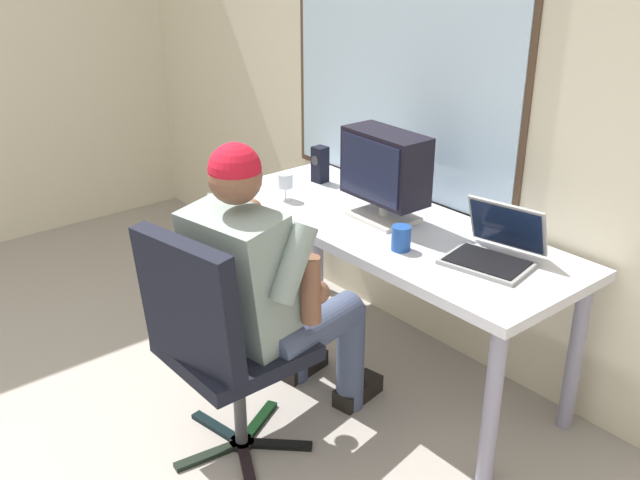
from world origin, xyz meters
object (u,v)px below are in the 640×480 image
(crt_monitor, at_px, (385,169))
(coffee_mug, at_px, (401,238))
(person_seated, at_px, (267,286))
(office_chair, at_px, (215,335))
(wine_glass, at_px, (285,182))
(laptop, at_px, (496,246))
(desk_speaker, at_px, (320,164))
(desk, at_px, (388,242))

(crt_monitor, relative_size, coffee_mug, 3.97)
(person_seated, height_order, crt_monitor, person_seated)
(office_chair, relative_size, wine_glass, 7.62)
(crt_monitor, height_order, wine_glass, crt_monitor)
(laptop, bearing_deg, desk_speaker, 176.90)
(laptop, bearing_deg, wine_glass, -167.71)
(desk, xyz_separation_m, office_chair, (0.07, -0.95, -0.08))
(wine_glass, distance_m, coffee_mug, 0.75)
(crt_monitor, distance_m, wine_glass, 0.52)
(wine_glass, bearing_deg, person_seated, -42.78)
(office_chair, relative_size, coffee_mug, 9.67)
(wine_glass, xyz_separation_m, desk_speaker, (-0.09, 0.29, 0.00))
(crt_monitor, bearing_deg, coffee_mug, -32.10)
(crt_monitor, height_order, coffee_mug, crt_monitor)
(desk, distance_m, desk_speaker, 0.66)
(coffee_mug, bearing_deg, wine_glass, -179.24)
(desk, bearing_deg, wine_glass, -162.58)
(desk, bearing_deg, person_seated, -87.59)
(laptop, xyz_separation_m, wine_glass, (-1.05, -0.23, 0.03))
(wine_glass, height_order, coffee_mug, wine_glass)
(desk, relative_size, office_chair, 1.80)
(crt_monitor, xyz_separation_m, laptop, (0.58, 0.04, -0.17))
(desk, height_order, laptop, laptop)
(person_seated, bearing_deg, coffee_mug, 69.77)
(desk_speaker, bearing_deg, wine_glass, -71.88)
(person_seated, height_order, wine_glass, person_seated)
(desk, bearing_deg, desk_speaker, 168.66)
(person_seated, bearing_deg, desk_speaker, 128.97)
(crt_monitor, bearing_deg, desk, -19.73)
(crt_monitor, bearing_deg, laptop, 4.07)
(crt_monitor, height_order, laptop, crt_monitor)
(office_chair, relative_size, crt_monitor, 2.44)
(crt_monitor, bearing_deg, wine_glass, -158.17)
(office_chair, distance_m, desk_speaker, 1.30)
(desk, height_order, office_chair, office_chair)
(crt_monitor, xyz_separation_m, wine_glass, (-0.47, -0.19, -0.15))
(coffee_mug, bearing_deg, laptop, 36.14)
(desk, xyz_separation_m, desk_speaker, (-0.62, 0.12, 0.18))
(laptop, distance_m, coffee_mug, 0.37)
(person_seated, relative_size, laptop, 3.35)
(office_chair, relative_size, person_seated, 0.78)
(desk, relative_size, wine_glass, 13.71)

